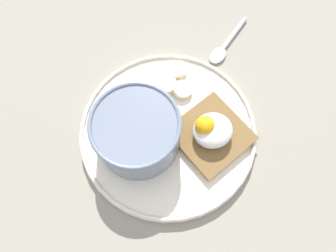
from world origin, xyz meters
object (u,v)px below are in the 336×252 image
banana_slice_front (182,90)px  poached_egg (211,129)px  banana_slice_left (166,85)px  banana_slice_right (146,85)px  banana_slice_back (177,70)px  oatmeal_bowl (137,132)px  toast_slice (211,135)px  spoon (225,46)px

banana_slice_front → poached_egg: bearing=-82.3°
banana_slice_left → banana_slice_right: 3.20cm
banana_slice_left → banana_slice_back: (2.51, 1.84, -0.04)cm
oatmeal_bowl → banana_slice_right: oatmeal_bowl is taller
toast_slice → banana_slice_right: same height
banana_slice_left → banana_slice_right: (-2.98, 1.14, -0.16)cm
banana_slice_back → banana_slice_front: bearing=-96.8°
spoon → banana_slice_front: bearing=-149.3°
toast_slice → spoon: bearing=59.0°
oatmeal_bowl → toast_slice: (10.23, -3.08, -2.88)cm
toast_slice → banana_slice_back: banana_slice_back is taller
banana_slice_left → banana_slice_front: bearing=-38.7°
banana_slice_front → spoon: size_ratio=0.40×
poached_egg → oatmeal_bowl: bearing=163.8°
poached_egg → banana_slice_left: poached_egg is taller
poached_egg → banana_slice_back: bearing=93.4°
banana_slice_right → spoon: banana_slice_right is taller
oatmeal_bowl → banana_slice_back: size_ratio=4.06×
banana_slice_front → banana_slice_left: size_ratio=1.09×
poached_egg → spoon: 16.96cm
poached_egg → spoon: (8.78, 14.11, -3.35)cm
banana_slice_front → toast_slice: bearing=-81.0°
oatmeal_bowl → banana_slice_left: size_ratio=3.41×
toast_slice → banana_slice_back: bearing=94.4°
oatmeal_bowl → banana_slice_front: oatmeal_bowl is taller
banana_slice_back → poached_egg: bearing=-86.6°
oatmeal_bowl → spoon: bearing=30.8°
poached_egg → banana_slice_back: size_ratio=1.90×
poached_egg → banana_slice_right: size_ratio=1.44×
toast_slice → banana_slice_front: (-1.33, 8.39, -0.07)cm
banana_slice_right → oatmeal_bowl: bearing=-115.2°
banana_slice_left → banana_slice_right: size_ratio=0.91×
poached_egg → toast_slice: bearing=-36.9°
banana_slice_right → spoon: 15.33cm
toast_slice → spoon: 16.70cm
spoon → banana_slice_back: bearing=-165.9°
poached_egg → banana_slice_front: bearing=97.7°
banana_slice_front → banana_slice_right: size_ratio=0.99×
toast_slice → banana_slice_right: 12.91cm
banana_slice_front → banana_slice_right: 5.81cm
toast_slice → banana_slice_right: (-6.41, 11.21, -0.15)cm
oatmeal_bowl → toast_slice: bearing=-16.7°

